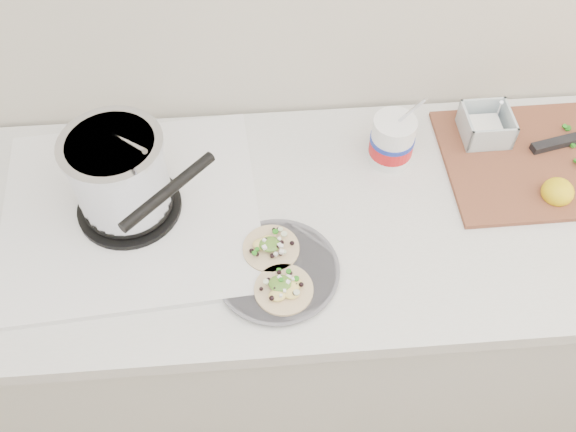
{
  "coord_description": "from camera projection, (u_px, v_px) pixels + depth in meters",
  "views": [
    {
      "loc": [
        -0.23,
        0.57,
        2.03
      ],
      "look_at": [
        -0.17,
        1.37,
        0.96
      ],
      "focal_mm": 40.0,
      "sensor_mm": 36.0,
      "label": 1
    }
  ],
  "objects": [
    {
      "name": "counter",
      "position": [
        346.0,
        304.0,
        1.79
      ],
      "size": [
        2.44,
        0.66,
        0.9
      ],
      "color": "silver",
      "rests_on": "ground"
    },
    {
      "name": "stove",
      "position": [
        124.0,
        187.0,
        1.35
      ],
      "size": [
        0.59,
        0.55,
        0.27
      ],
      "rotation": [
        0.0,
        0.0,
        0.07
      ],
      "color": "silver",
      "rests_on": "counter"
    },
    {
      "name": "taco_plate",
      "position": [
        277.0,
        268.0,
        1.31
      ],
      "size": [
        0.26,
        0.26,
        0.04
      ],
      "rotation": [
        0.0,
        0.0,
        -0.08
      ],
      "color": "#5E5D64",
      "rests_on": "counter"
    },
    {
      "name": "tub",
      "position": [
        394.0,
        138.0,
        1.46
      ],
      "size": [
        0.1,
        0.1,
        0.23
      ],
      "rotation": [
        0.0,
        0.0,
        0.39
      ],
      "color": "white",
      "rests_on": "counter"
    },
    {
      "name": "cutboard",
      "position": [
        548.0,
        152.0,
        1.5
      ],
      "size": [
        0.51,
        0.36,
        0.08
      ],
      "rotation": [
        0.0,
        0.0,
        0.01
      ],
      "color": "brown",
      "rests_on": "counter"
    }
  ]
}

